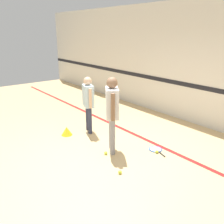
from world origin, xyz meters
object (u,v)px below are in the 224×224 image
(person_instructor, at_px, (112,107))
(tennis_ball_stray_left, at_px, (120,172))
(tennis_ball_by_spare_racket, at_px, (157,152))
(tennis_ball_near_instructor, at_px, (106,153))
(racket_spare_on_floor, at_px, (156,150))
(person_student_left, at_px, (88,99))
(training_cone, at_px, (67,131))

(person_instructor, bearing_deg, tennis_ball_stray_left, 5.25)
(tennis_ball_by_spare_racket, bearing_deg, tennis_ball_near_instructor, -124.75)
(person_instructor, height_order, racket_spare_on_floor, person_instructor)
(tennis_ball_near_instructor, bearing_deg, tennis_ball_stray_left, -17.40)
(racket_spare_on_floor, bearing_deg, tennis_ball_near_instructor, -101.78)
(person_instructor, height_order, person_student_left, person_instructor)
(tennis_ball_near_instructor, bearing_deg, person_instructor, 104.68)
(person_instructor, height_order, tennis_ball_by_spare_racket, person_instructor)
(racket_spare_on_floor, bearing_deg, training_cone, -133.94)
(tennis_ball_near_instructor, relative_size, tennis_ball_stray_left, 1.00)
(person_student_left, relative_size, tennis_ball_near_instructor, 21.02)
(person_instructor, bearing_deg, person_student_left, -155.37)
(racket_spare_on_floor, relative_size, tennis_ball_by_spare_racket, 8.02)
(tennis_ball_near_instructor, xyz_separation_m, training_cone, (-1.39, -0.15, 0.07))
(tennis_ball_by_spare_racket, bearing_deg, racket_spare_on_floor, 139.75)
(tennis_ball_stray_left, bearing_deg, person_student_left, 162.25)
(person_instructor, relative_size, tennis_ball_by_spare_racket, 23.93)
(tennis_ball_near_instructor, relative_size, tennis_ball_by_spare_racket, 1.00)
(person_student_left, distance_m, tennis_ball_near_instructor, 1.55)
(racket_spare_on_floor, distance_m, tennis_ball_by_spare_racket, 0.14)
(tennis_ball_near_instructor, xyz_separation_m, tennis_ball_by_spare_racket, (0.61, 0.88, 0.00))
(person_student_left, height_order, training_cone, person_student_left)
(person_student_left, distance_m, tennis_ball_by_spare_racket, 2.09)
(racket_spare_on_floor, distance_m, tennis_ball_stray_left, 1.22)
(racket_spare_on_floor, bearing_deg, tennis_ball_stray_left, -63.28)
(tennis_ball_stray_left, relative_size, training_cone, 0.25)
(person_instructor, bearing_deg, tennis_ball_by_spare_racket, 79.53)
(person_instructor, height_order, tennis_ball_near_instructor, person_instructor)
(person_instructor, relative_size, person_student_left, 1.14)
(training_cone, bearing_deg, tennis_ball_by_spare_racket, 27.17)
(person_instructor, relative_size, racket_spare_on_floor, 2.99)
(racket_spare_on_floor, distance_m, training_cone, 2.20)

